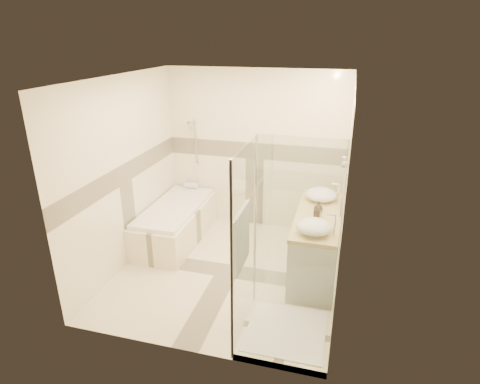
% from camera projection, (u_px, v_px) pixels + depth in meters
% --- Properties ---
extents(room, '(2.82, 3.02, 2.52)m').
position_uv_depth(room, '(231.00, 183.00, 4.90)').
color(room, beige).
rests_on(room, ground).
extents(bathtub, '(0.75, 1.70, 0.56)m').
position_uv_depth(bathtub, '(176.00, 221.00, 6.09)').
color(bathtub, beige).
rests_on(bathtub, ground).
extents(vanity, '(0.58, 1.62, 0.85)m').
position_uv_depth(vanity, '(317.00, 243.00, 5.20)').
color(vanity, white).
rests_on(vanity, ground).
extents(shower_enclosure, '(0.96, 0.93, 2.04)m').
position_uv_depth(shower_enclosure, '(278.00, 291.00, 4.11)').
color(shower_enclosure, beige).
rests_on(shower_enclosure, ground).
extents(vessel_sink_near, '(0.42, 0.42, 0.17)m').
position_uv_depth(vessel_sink_near, '(321.00, 194.00, 5.41)').
color(vessel_sink_near, white).
rests_on(vessel_sink_near, vanity).
extents(vessel_sink_far, '(0.40, 0.40, 0.16)m').
position_uv_depth(vessel_sink_far, '(314.00, 227.00, 4.52)').
color(vessel_sink_far, white).
rests_on(vessel_sink_far, vanity).
extents(faucet_near, '(0.11, 0.03, 0.27)m').
position_uv_depth(faucet_near, '(338.00, 191.00, 5.33)').
color(faucet_near, silver).
rests_on(faucet_near, vanity).
extents(faucet_far, '(0.11, 0.03, 0.27)m').
position_uv_depth(faucet_far, '(334.00, 223.00, 4.44)').
color(faucet_far, silver).
rests_on(faucet_far, vanity).
extents(amenity_bottle_a, '(0.08, 0.09, 0.17)m').
position_uv_depth(amenity_bottle_a, '(317.00, 212.00, 4.88)').
color(amenity_bottle_a, black).
rests_on(amenity_bottle_a, vanity).
extents(amenity_bottle_b, '(0.15, 0.15, 0.15)m').
position_uv_depth(amenity_bottle_b, '(318.00, 207.00, 5.03)').
color(amenity_bottle_b, black).
rests_on(amenity_bottle_b, vanity).
extents(folded_towels, '(0.20, 0.27, 0.08)m').
position_uv_depth(folded_towels, '(322.00, 192.00, 5.61)').
color(folded_towels, silver).
rests_on(folded_towels, vanity).
extents(rolled_towel, '(0.22, 0.10, 0.10)m').
position_uv_depth(rolled_towel, '(191.00, 185.00, 6.65)').
color(rolled_towel, silver).
rests_on(rolled_towel, bathtub).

